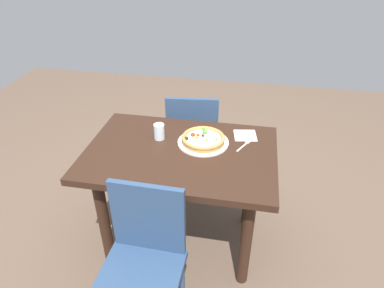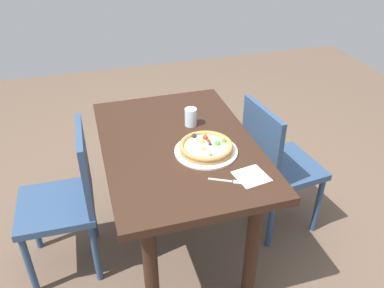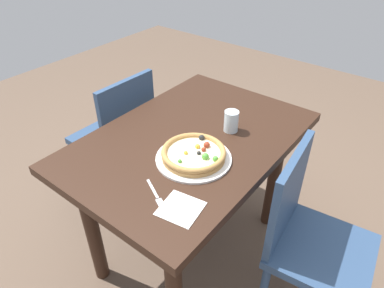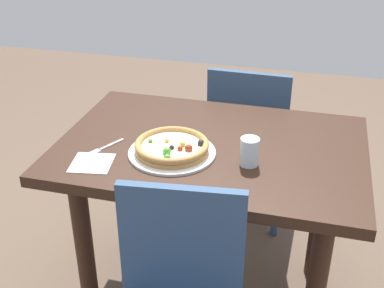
{
  "view_description": "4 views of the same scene",
  "coord_description": "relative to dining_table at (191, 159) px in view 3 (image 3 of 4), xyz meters",
  "views": [
    {
      "loc": [
        0.38,
        -1.66,
        1.9
      ],
      "look_at": [
        0.06,
        0.06,
        0.78
      ],
      "focal_mm": 32.06,
      "sensor_mm": 36.0,
      "label": 1
    },
    {
      "loc": [
        1.69,
        -0.43,
        1.88
      ],
      "look_at": [
        0.06,
        0.06,
        0.78
      ],
      "focal_mm": 37.44,
      "sensor_mm": 36.0,
      "label": 2
    },
    {
      "loc": [
        1.03,
        0.81,
        1.65
      ],
      "look_at": [
        0.06,
        0.06,
        0.78
      ],
      "focal_mm": 32.58,
      "sensor_mm": 36.0,
      "label": 3
    },
    {
      "loc": [
        -0.35,
        1.62,
        1.65
      ],
      "look_at": [
        0.06,
        0.06,
        0.78
      ],
      "focal_mm": 47.03,
      "sensor_mm": 36.0,
      "label": 4
    }
  ],
  "objects": [
    {
      "name": "dining_table",
      "position": [
        0.0,
        0.0,
        0.0
      ],
      "size": [
        1.14,
        0.78,
        0.76
      ],
      "color": "#331E14",
      "rests_on": "ground"
    },
    {
      "name": "fork",
      "position": [
        0.38,
        0.14,
        0.13
      ],
      "size": [
        0.09,
        0.15,
        0.0
      ],
      "rotation": [
        0.0,
        0.0,
        1.1
      ],
      "color": "silver",
      "rests_on": "dining_table"
    },
    {
      "name": "ground_plane",
      "position": [
        0.0,
        0.0,
        -0.63
      ],
      "size": [
        6.0,
        6.0,
        0.0
      ],
      "primitive_type": "plane",
      "color": "brown"
    },
    {
      "name": "plate",
      "position": [
        0.12,
        0.11,
        0.13
      ],
      "size": [
        0.32,
        0.32,
        0.01
      ],
      "primitive_type": "cylinder",
      "color": "white",
      "rests_on": "dining_table"
    },
    {
      "name": "napkin",
      "position": [
        0.37,
        0.25,
        0.13
      ],
      "size": [
        0.16,
        0.16,
        0.0
      ],
      "primitive_type": "cube",
      "rotation": [
        0.0,
        0.0,
        0.16
      ],
      "color": "white",
      "rests_on": "dining_table"
    },
    {
      "name": "chair_near",
      "position": [
        -0.07,
        -0.6,
        -0.15
      ],
      "size": [
        0.41,
        0.41,
        0.87
      ],
      "rotation": [
        0.0,
        0.0,
        3.12
      ],
      "color": "navy",
      "rests_on": "ground"
    },
    {
      "name": "chair_far",
      "position": [
        -0.03,
        0.6,
        -0.15
      ],
      "size": [
        0.44,
        0.44,
        0.87
      ],
      "rotation": [
        0.0,
        0.0,
        0.12
      ],
      "color": "navy",
      "rests_on": "ground"
    },
    {
      "name": "pizza",
      "position": [
        0.12,
        0.11,
        0.15
      ],
      "size": [
        0.27,
        0.27,
        0.05
      ],
      "color": "#B78447",
      "rests_on": "plate"
    },
    {
      "name": "drinking_glass",
      "position": [
        -0.16,
        0.11,
        0.17
      ],
      "size": [
        0.07,
        0.07,
        0.1
      ],
      "primitive_type": "cylinder",
      "color": "silver",
      "rests_on": "dining_table"
    }
  ]
}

